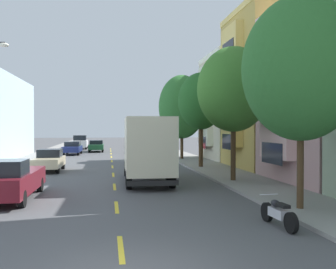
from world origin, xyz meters
name	(u,v)px	position (x,y,z in m)	size (l,w,h in m)	color
ground_plane	(112,158)	(0.00, 30.00, 0.00)	(160.00, 160.00, 0.00)	#4C4C4F
sidewalk_left	(31,160)	(-7.10, 28.00, 0.07)	(3.20, 120.00, 0.14)	gray
sidewalk_right	(187,158)	(7.10, 28.00, 0.07)	(3.20, 120.00, 0.14)	gray
lane_centerline_dashes	(112,164)	(0.00, 24.50, 0.00)	(0.14, 47.20, 0.01)	yellow
townhouse_third_mustard	(316,94)	(14.96, 18.87, 5.53)	(13.34, 7.25, 11.46)	tan
townhouse_fourth_cream	(265,110)	(14.09, 26.32, 4.63)	(11.59, 7.25, 9.66)	beige
street_tree_nearest	(301,68)	(6.40, 5.14, 5.07)	(4.13, 4.13, 7.50)	#47331E
street_tree_second	(233,89)	(6.40, 12.47, 5.06)	(3.93, 3.93, 7.24)	#47331E
street_tree_third	(201,101)	(6.40, 19.81, 4.92)	(3.36, 3.36, 6.89)	#47331E
street_tree_farthest	(182,107)	(6.40, 27.14, 4.91)	(4.28, 4.28, 7.71)	#47331E
delivery_box_truck	(147,147)	(1.79, 13.25, 1.96)	(2.56, 7.22, 3.52)	beige
parked_wagon_orange	(145,145)	(4.39, 41.90, 0.80)	(1.94, 4.75, 1.50)	orange
parked_hatchback_charcoal	(155,150)	(4.24, 29.95, 0.76)	(1.82, 4.04, 1.50)	#333338
parked_sedan_navy	(73,148)	(-4.26, 36.20, 0.75)	(1.92, 4.55, 1.43)	navy
parked_pickup_red	(148,147)	(4.22, 36.07, 0.83)	(2.11, 5.34, 1.73)	#AD1E1E
parked_suv_white	(80,142)	(-4.24, 47.74, 0.99)	(2.02, 4.83, 1.93)	silver
parked_hatchback_champagne	(49,160)	(-4.32, 19.67, 0.76)	(1.80, 4.03, 1.50)	tan
parked_pickup_burgundy	(9,180)	(-4.37, 9.07, 0.83)	(2.04, 5.32, 1.73)	maroon
parked_hatchback_silver	(138,141)	(4.41, 54.76, 0.76)	(1.81, 4.03, 1.50)	#B2B5BA
moving_forest_sedan	(96,146)	(-1.80, 40.93, 0.75)	(1.80, 4.50, 1.43)	#194C28
parked_motorcycle	(278,213)	(4.75, 3.36, 0.41)	(0.62, 2.05, 0.90)	black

